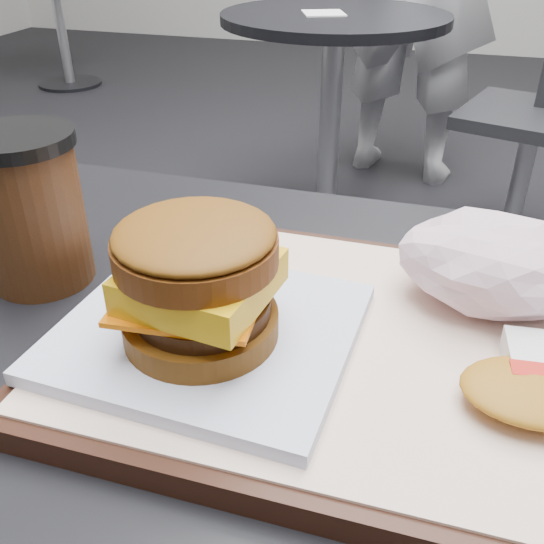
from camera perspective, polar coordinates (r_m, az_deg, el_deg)
The scene contains 6 objects.
serving_tray at distance 0.42m, azimuth 6.68°, elevation -6.96°, with size 0.38×0.28×0.02m.
breakfast_sandwich at distance 0.38m, azimuth -6.67°, elevation -2.07°, with size 0.20×0.18×0.09m.
crumpled_wrapper at distance 0.46m, azimuth 20.52°, elevation 0.78°, with size 0.14×0.11×0.06m, color silver, non-canonical shape.
coffee_cup at distance 0.51m, azimuth -21.79°, elevation 5.59°, with size 0.09×0.09×0.13m.
neighbor_table at distance 2.04m, azimuth 5.66°, elevation 17.58°, with size 0.70×0.70×0.75m.
napkin at distance 1.97m, azimuth 4.88°, elevation 23.11°, with size 0.12×0.12×0.00m, color white.
Camera 1 is at (0.03, -0.29, 1.04)m, focal length 40.00 mm.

